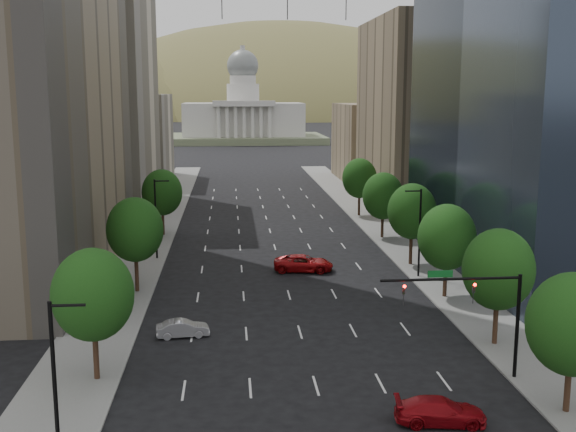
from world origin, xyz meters
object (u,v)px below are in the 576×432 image
object	(u,v)px
capitol	(243,119)
car_red_near	(440,411)
car_red_far	(303,263)
traffic_signal	(481,303)
car_silver	(183,328)

from	to	relation	value
capitol	car_red_near	world-z (taller)	capitol
car_red_near	car_red_far	distance (m)	34.30
traffic_signal	capitol	bearing A→B (deg)	92.74
car_red_far	capitol	bearing A→B (deg)	8.46
traffic_signal	car_red_far	bearing A→B (deg)	106.24
car_silver	car_red_far	size ratio (longest dim) A/B	0.65
car_red_near	car_silver	world-z (taller)	car_red_near
traffic_signal	car_red_far	xyz separation A→B (m)	(-8.29, 28.44, -4.32)
capitol	car_red_near	distance (m)	225.55
car_red_near	traffic_signal	bearing A→B (deg)	-30.31
car_red_near	car_silver	xyz separation A→B (m)	(-15.33, 15.32, -0.08)
traffic_signal	capitol	size ratio (longest dim) A/B	0.15
traffic_signal	car_red_near	distance (m)	8.29
car_silver	car_red_far	distance (m)	21.85
car_silver	car_red_far	world-z (taller)	car_red_far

